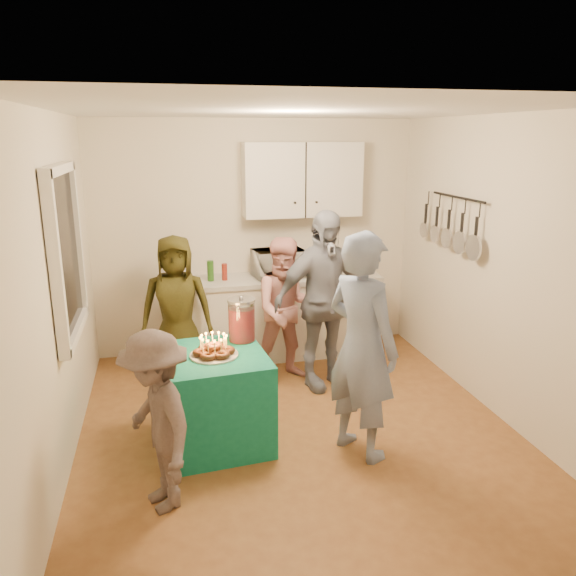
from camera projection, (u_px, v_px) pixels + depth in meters
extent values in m
plane|color=brown|center=(297.00, 428.00, 4.80)|extent=(4.00, 4.00, 0.00)
plane|color=white|center=(299.00, 110.00, 4.12)|extent=(4.00, 4.00, 0.00)
plane|color=silver|center=(256.00, 238.00, 6.34)|extent=(3.60, 3.60, 0.00)
plane|color=silver|center=(57.00, 295.00, 4.07)|extent=(4.00, 4.00, 0.00)
plane|color=silver|center=(500.00, 270.00, 4.84)|extent=(4.00, 4.00, 0.00)
cube|color=black|center=(64.00, 253.00, 4.30)|extent=(0.04, 1.00, 1.20)
cube|color=white|center=(279.00, 318.00, 6.33)|extent=(2.20, 0.58, 0.86)
cube|color=beige|center=(279.00, 279.00, 6.21)|extent=(2.24, 0.62, 0.05)
cube|color=white|center=(302.00, 180.00, 6.13)|extent=(1.30, 0.30, 0.80)
cube|color=black|center=(454.00, 223.00, 5.40)|extent=(0.12, 1.00, 0.60)
imported|color=white|center=(279.00, 263.00, 6.16)|extent=(0.59, 0.44, 0.30)
cube|color=#11735B|center=(212.00, 399.00, 4.49)|extent=(0.93, 0.93, 0.76)
cylinder|color=#B00E1E|center=(242.00, 321.00, 4.66)|extent=(0.22, 0.22, 0.34)
imported|color=#7D8FB6|center=(362.00, 346.00, 4.23)|extent=(0.68, 0.77, 1.77)
imported|color=#565118|center=(177.00, 308.00, 5.66)|extent=(0.76, 0.53, 1.48)
imported|color=#D77075|center=(287.00, 310.00, 5.62)|extent=(0.72, 0.57, 1.46)
imported|color=#0F1733|center=(323.00, 301.00, 5.41)|extent=(1.10, 0.67, 1.76)
imported|color=#4C3E3C|center=(157.00, 422.00, 3.65)|extent=(0.71, 0.91, 1.24)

